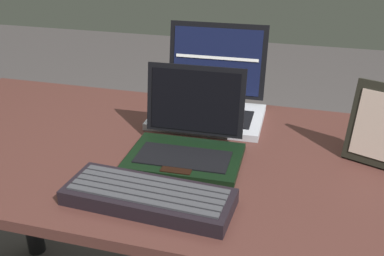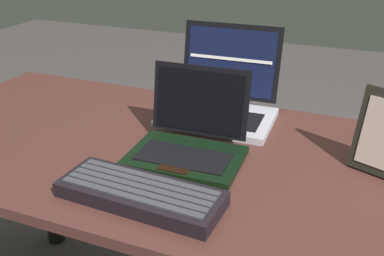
# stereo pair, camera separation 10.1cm
# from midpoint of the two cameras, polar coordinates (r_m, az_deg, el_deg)

# --- Properties ---
(desk) EXTENTS (1.78, 0.72, 0.73)m
(desk) POSITION_cam_midpoint_polar(r_m,az_deg,el_deg) (1.14, 5.99, -9.13)
(desk) COLOR #452520
(desk) RESTS_ON ground
(laptop_front) EXTENTS (0.27, 0.23, 0.20)m
(laptop_front) POSITION_cam_midpoint_polar(r_m,az_deg,el_deg) (1.07, 2.38, -1.65)
(laptop_front) COLOR black
(laptop_front) RESTS_ON desk
(laptop_rear) EXTENTS (0.32, 0.27, 0.25)m
(laptop_rear) POSITION_cam_midpoint_polar(r_m,az_deg,el_deg) (1.29, 6.04, 3.59)
(laptop_rear) COLOR #B0B1BB
(laptop_rear) RESTS_ON desk
(external_keyboard) EXTENTS (0.35, 0.14, 0.04)m
(external_keyboard) POSITION_cam_midpoint_polar(r_m,az_deg,el_deg) (0.91, -3.52, -8.54)
(external_keyboard) COLOR black
(external_keyboard) RESTS_ON desk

